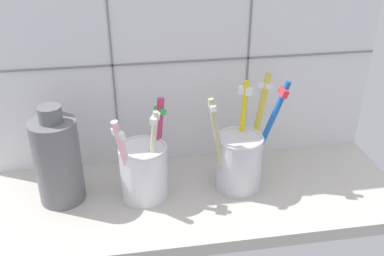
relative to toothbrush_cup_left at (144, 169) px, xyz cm
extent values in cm
cube|color=#BCB7AD|center=(7.20, -1.17, -5.70)|extent=(64.00, 22.00, 2.00)
cube|color=white|center=(7.20, 10.83, 15.80)|extent=(64.00, 2.00, 45.00)
cube|color=gray|center=(-3.47, 9.73, 15.80)|extent=(0.30, 0.20, 45.00)
cube|color=gray|center=(17.87, 9.73, 15.80)|extent=(0.30, 0.20, 45.00)
cube|color=gray|center=(7.20, 9.73, 12.76)|extent=(64.00, 0.20, 0.30)
cylinder|color=white|center=(-0.04, 0.00, -0.57)|extent=(7.07, 7.07, 8.25)
torus|color=silver|center=(-0.04, 0.00, 3.55)|extent=(7.21, 7.21, 0.50)
cylinder|color=#F7B0C5|center=(-2.43, -1.98, 2.58)|extent=(3.66, 3.09, 13.96)
cube|color=white|center=(-3.20, -2.55, 7.50)|extent=(2.02, 2.32, 1.15)
cylinder|color=beige|center=(1.22, -0.85, 2.77)|extent=(2.65, 1.64, 14.23)
cube|color=white|center=(1.87, -1.09, 8.64)|extent=(1.73, 2.50, 1.03)
cylinder|color=#C1345E|center=(2.39, 2.28, 2.78)|extent=(2.95, 2.41, 14.29)
cube|color=green|center=(2.91, 2.61, 8.03)|extent=(1.75, 2.15, 0.88)
cylinder|color=silver|center=(14.44, 0.00, -0.42)|extent=(7.00, 7.00, 8.54)
torus|color=silver|center=(14.44, 0.00, 3.85)|extent=(7.15, 7.15, 0.50)
cylinder|color=blue|center=(18.30, 0.06, 4.07)|extent=(6.30, 1.34, 16.99)
cube|color=#E5333F|center=(20.40, -0.11, 10.86)|extent=(1.26, 2.25, 1.31)
cylinder|color=yellow|center=(15.28, 2.25, 3.71)|extent=(2.06, 2.33, 16.08)
cube|color=white|center=(15.62, 2.69, 10.17)|extent=(2.22, 1.97, 1.22)
cylinder|color=#E0C744|center=(18.12, 3.57, 3.66)|extent=(5.26, 5.48, 16.25)
cube|color=white|center=(19.54, 5.07, 9.73)|extent=(2.35, 2.30, 1.06)
cylinder|color=#B8B085|center=(10.89, -1.19, 3.38)|extent=(3.42, 0.95, 15.48)
cube|color=white|center=(9.85, -1.23, 9.85)|extent=(0.95, 1.85, 0.93)
cylinder|color=slate|center=(-12.17, 1.17, 1.72)|extent=(6.61, 6.61, 12.84)
cylinder|color=slate|center=(-12.17, 1.17, 9.29)|extent=(3.25, 3.25, 2.29)
camera|label=1|loc=(-1.81, -54.81, 35.52)|focal=41.11mm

